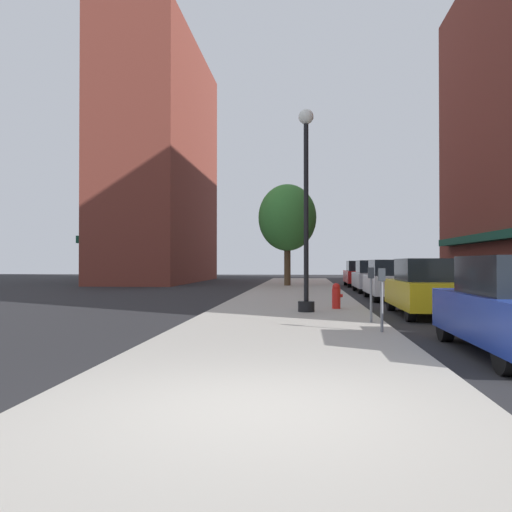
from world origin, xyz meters
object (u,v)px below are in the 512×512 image
object	(u,v)px
fire_hydrant	(336,296)
car_white	(390,280)
tree_near	(287,218)
car_yellow	(427,288)
lamppost	(306,206)
parking_meter_near	(382,292)
parking_meter_far	(371,288)
car_silver	(373,277)
car_red	(360,274)

from	to	relation	value
fire_hydrant	car_white	distance (m)	6.41
tree_near	car_yellow	bearing A→B (deg)	-75.31
lamppost	fire_hydrant	size ratio (longest dim) A/B	7.47
fire_hydrant	car_yellow	world-z (taller)	car_yellow
parking_meter_near	car_yellow	size ratio (longest dim) A/B	0.30
parking_meter_far	car_silver	distance (m)	15.56
car_white	car_silver	xyz separation A→B (m)	(0.00, 5.83, 0.00)
parking_meter_near	car_yellow	xyz separation A→B (m)	(1.95, 4.65, -0.14)
fire_hydrant	tree_near	xyz separation A→B (m)	(-2.06, 16.72, 3.81)
lamppost	car_yellow	size ratio (longest dim) A/B	1.37
car_yellow	parking_meter_far	bearing A→B (deg)	-124.20
car_yellow	lamppost	bearing A→B (deg)	-175.89
parking_meter_near	car_yellow	distance (m)	5.04
tree_near	parking_meter_far	bearing A→B (deg)	-82.58
parking_meter_near	parking_meter_far	size ratio (longest dim) A/B	1.00
car_white	car_red	bearing A→B (deg)	88.07
car_white	car_red	size ratio (longest dim) A/B	1.00
lamppost	parking_meter_far	bearing A→B (deg)	-59.52
fire_hydrant	car_white	world-z (taller)	car_white
car_yellow	car_red	size ratio (longest dim) A/B	1.00
parking_meter_far	car_red	distance (m)	22.21
parking_meter_far	tree_near	xyz separation A→B (m)	(-2.66, 20.46, 3.38)
fire_hydrant	parking_meter_near	distance (m)	5.58
fire_hydrant	car_silver	bearing A→B (deg)	77.67
car_silver	car_red	bearing A→B (deg)	88.60
lamppost	fire_hydrant	bearing A→B (deg)	50.39
tree_near	car_white	distance (m)	12.30
parking_meter_far	car_silver	xyz separation A→B (m)	(1.95, 15.44, -0.14)
parking_meter_near	car_white	world-z (taller)	car_white
car_red	car_silver	bearing A→B (deg)	-88.10
fire_hydrant	tree_near	distance (m)	17.27
fire_hydrant	parking_meter_near	world-z (taller)	parking_meter_near
tree_near	car_red	distance (m)	6.04
lamppost	parking_meter_near	distance (m)	5.18
car_yellow	parking_meter_near	bearing A→B (deg)	-112.65
lamppost	parking_meter_near	xyz separation A→B (m)	(1.54, -4.40, -2.25)
tree_near	car_red	bearing A→B (deg)	19.89
parking_meter_far	tree_near	world-z (taller)	tree_near
fire_hydrant	parking_meter_far	bearing A→B (deg)	-80.77
parking_meter_near	car_yellow	world-z (taller)	car_yellow
car_red	tree_near	bearing A→B (deg)	-158.21
car_white	car_silver	bearing A→B (deg)	88.07
tree_near	car_silver	distance (m)	7.68
car_silver	fire_hydrant	bearing A→B (deg)	-103.73
tree_near	car_white	bearing A→B (deg)	-66.96
parking_meter_far	tree_near	bearing A→B (deg)	97.42
car_white	lamppost	bearing A→B (deg)	-118.43
car_silver	car_red	distance (m)	6.69
car_yellow	car_red	distance (m)	19.27
car_white	parking_meter_far	bearing A→B (deg)	-103.40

